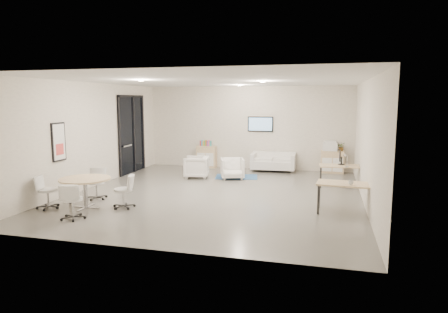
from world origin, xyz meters
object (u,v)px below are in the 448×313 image
loveseat (273,162)px  armchair_right (232,168)px  sideboard_right (332,162)px  desk_front (347,186)px  armchair_left (196,166)px  desk_rear (341,168)px  round_table (85,181)px  sideboard_left (207,157)px

loveseat → armchair_right: bearing=-122.9°
sideboard_right → desk_front: 5.42m
armchair_left → loveseat: bearing=118.2°
armchair_right → desk_rear: bearing=-25.3°
desk_front → round_table: round_table is taller
armchair_left → sideboard_left: bearing=176.6°
armchair_right → desk_rear: armchair_right is taller
sideboard_right → desk_rear: (0.24, -2.46, 0.20)m
armchair_right → sideboard_right: bearing=13.1°
desk_rear → sideboard_right: bearing=89.8°
sideboard_left → round_table: (-1.11, -6.60, 0.24)m
loveseat → round_table: size_ratio=1.33×
sideboard_left → armchair_left: size_ratio=1.06×
sideboard_right → desk_front: size_ratio=0.58×
desk_front → loveseat: bearing=119.6°
sideboard_left → sideboard_right: 4.85m
loveseat → desk_front: 5.77m
armchair_left → round_table: 4.67m
desk_front → round_table: bearing=-164.7°
sideboard_right → loveseat: bearing=-175.0°
loveseat → round_table: bearing=-121.7°
sideboard_right → round_table: bearing=-132.1°
sideboard_right → desk_rear: bearing=-84.4°
armchair_left → round_table: bearing=-28.4°
sideboard_left → desk_front: 7.46m
armchair_left → desk_rear: 4.82m
sideboard_right → loveseat: size_ratio=0.50×
loveseat → armchair_right: (-1.15, -1.85, 0.06)m
sideboard_left → armchair_left: 2.17m
sideboard_right → round_table: 8.90m
loveseat → sideboard_left: bearing=175.0°
sideboard_left → loveseat: 2.70m
armchair_right → loveseat: bearing=39.6°
loveseat → desk_rear: bearing=-44.5°
round_table → armchair_right: bearing=59.8°
round_table → desk_front: bearing=10.8°
desk_rear → sideboard_left: bearing=148.4°
sideboard_right → armchair_right: size_ratio=1.06×
round_table → sideboard_left: bearing=80.4°
sideboard_left → armchair_left: sideboard_left is taller
desk_rear → loveseat: bearing=130.7°
armchair_right → desk_rear: (3.55, -0.43, 0.22)m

